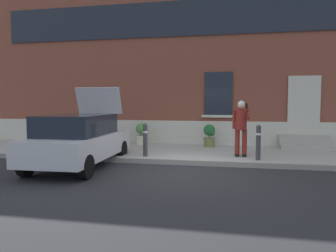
# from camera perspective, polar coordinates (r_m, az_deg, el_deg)

# --- Properties ---
(ground_plane) EXTENTS (80.00, 80.00, 0.00)m
(ground_plane) POSITION_cam_1_polar(r_m,az_deg,el_deg) (8.60, 2.28, -8.16)
(ground_plane) COLOR #232326
(sidewalk) EXTENTS (24.00, 3.60, 0.15)m
(sidewalk) POSITION_cam_1_polar(r_m,az_deg,el_deg) (11.31, 4.53, -4.79)
(sidewalk) COLOR #99968E
(sidewalk) RESTS_ON ground
(curb_edge) EXTENTS (24.00, 0.12, 0.15)m
(curb_edge) POSITION_cam_1_polar(r_m,az_deg,el_deg) (9.50, 3.18, -6.52)
(curb_edge) COLOR gray
(curb_edge) RESTS_ON ground
(building_facade) EXTENTS (24.00, 1.52, 7.50)m
(building_facade) POSITION_cam_1_polar(r_m,az_deg,el_deg) (13.78, 5.92, 12.04)
(building_facade) COLOR brown
(building_facade) RESTS_ON ground
(entrance_stoop) EXTENTS (1.82, 0.96, 0.48)m
(entrance_stoop) POSITION_cam_1_polar(r_m,az_deg,el_deg) (12.89, 23.19, -2.85)
(entrance_stoop) COLOR #9E998E
(entrance_stoop) RESTS_ON sidewalk
(hatchback_car_silver) EXTENTS (1.90, 4.12, 2.34)m
(hatchback_car_silver) POSITION_cam_1_polar(r_m,az_deg,el_deg) (9.46, -15.49, -2.28)
(hatchback_car_silver) COLOR #B7B7BF
(hatchback_car_silver) RESTS_ON ground
(bollard_near_person) EXTENTS (0.15, 0.15, 1.04)m
(bollard_near_person) POSITION_cam_1_polar(r_m,az_deg,el_deg) (9.74, 15.82, -2.61)
(bollard_near_person) COLOR #333338
(bollard_near_person) RESTS_ON sidewalk
(bollard_far_left) EXTENTS (0.15, 0.15, 1.04)m
(bollard_far_left) POSITION_cam_1_polar(r_m,az_deg,el_deg) (10.07, -4.08, -2.24)
(bollard_far_left) COLOR #333338
(bollard_far_left) RESTS_ON sidewalk
(person_on_phone) EXTENTS (0.51, 0.47, 1.75)m
(person_on_phone) POSITION_cam_1_polar(r_m,az_deg,el_deg) (10.15, 12.92, 0.20)
(person_on_phone) COLOR maroon
(person_on_phone) RESTS_ON sidewalk
(planter_terracotta) EXTENTS (0.44, 0.44, 0.86)m
(planter_terracotta) POSITION_cam_1_polar(r_m,az_deg,el_deg) (13.94, -15.94, -1.05)
(planter_terracotta) COLOR #B25B38
(planter_terracotta) RESTS_ON sidewalk
(planter_cream) EXTENTS (0.44, 0.44, 0.86)m
(planter_cream) POSITION_cam_1_polar(r_m,az_deg,el_deg) (13.01, -4.80, -1.27)
(planter_cream) COLOR beige
(planter_cream) RESTS_ON sidewalk
(planter_olive) EXTENTS (0.44, 0.44, 0.86)m
(planter_olive) POSITION_cam_1_polar(r_m,az_deg,el_deg) (12.34, 7.41, -1.58)
(planter_olive) COLOR #606B38
(planter_olive) RESTS_ON sidewalk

